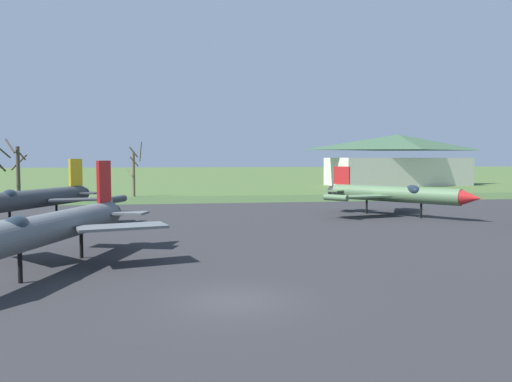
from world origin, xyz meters
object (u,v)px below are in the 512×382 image
Objects in this scene: jet_fighter_rear_right at (33,198)px; visitor_building at (398,160)px; jet_fighter_front_left at (49,227)px; jet_fighter_front_right at (394,194)px.

jet_fighter_rear_right is 0.49× the size of visitor_building.
jet_fighter_rear_right is at bearing 106.38° from jet_fighter_front_left.
jet_fighter_front_left is 1.12× the size of jet_fighter_front_right.
visitor_building reaches higher than jet_fighter_rear_right.
jet_fighter_rear_right reaches higher than jet_fighter_front_left.
jet_fighter_rear_right is (-31.03, -1.57, 0.08)m from jet_fighter_front_right.
jet_fighter_front_left is at bearing -73.62° from jet_fighter_rear_right.
jet_fighter_front_right is 31.06m from jet_fighter_rear_right.
visitor_building reaches higher than jet_fighter_front_right.
jet_fighter_front_right is 0.44× the size of visitor_building.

